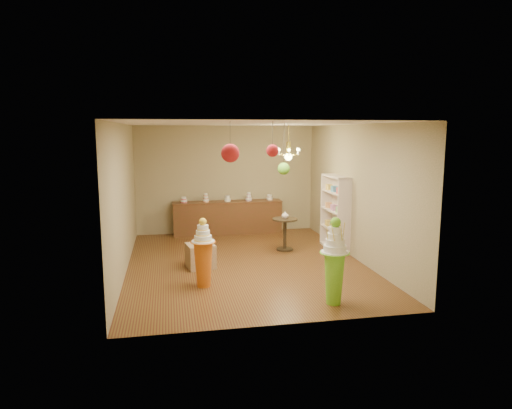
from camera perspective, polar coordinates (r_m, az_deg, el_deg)
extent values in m
plane|color=#523116|center=(10.01, -1.32, -7.36)|extent=(6.50, 6.50, 0.00)
plane|color=silver|center=(9.60, -1.39, 10.07)|extent=(6.50, 6.50, 0.00)
cube|color=gray|center=(12.89, -3.77, 3.13)|extent=(5.00, 0.04, 3.00)
cube|color=gray|center=(6.56, 3.40, -2.69)|extent=(5.00, 0.04, 3.00)
cube|color=gray|center=(9.61, -16.22, 0.73)|extent=(0.04, 6.50, 3.00)
cube|color=gray|center=(10.41, 12.35, 1.51)|extent=(0.04, 6.50, 3.00)
cone|color=#72CA2C|center=(7.75, 9.73, -9.11)|extent=(0.38, 0.38, 0.87)
cylinder|color=white|center=(7.62, 9.82, -5.89)|extent=(0.51, 0.51, 0.03)
cylinder|color=white|center=(7.60, 9.84, -5.41)|extent=(0.41, 0.41, 0.10)
cylinder|color=white|center=(7.58, 9.86, -4.66)|extent=(0.34, 0.34, 0.10)
cylinder|color=white|center=(7.55, 9.88, -3.91)|extent=(0.28, 0.28, 0.10)
cylinder|color=white|center=(7.53, 9.90, -3.15)|extent=(0.23, 0.23, 0.10)
sphere|color=#60AE25|center=(7.51, 9.92, -2.23)|extent=(0.17, 0.17, 0.17)
cone|color=#C55E16|center=(8.52, -6.58, -7.45)|extent=(0.38, 0.38, 0.84)
cylinder|color=white|center=(8.41, -6.64, -4.60)|extent=(0.45, 0.45, 0.03)
cylinder|color=white|center=(8.39, -6.65, -4.18)|extent=(0.34, 0.34, 0.10)
cylinder|color=white|center=(8.37, -6.66, -3.54)|extent=(0.27, 0.27, 0.10)
cylinder|color=white|center=(8.35, -6.67, -2.89)|extent=(0.22, 0.22, 0.10)
sphere|color=gold|center=(8.33, -6.68, -2.16)|extent=(0.14, 0.14, 0.14)
cube|color=#8C6E4C|center=(9.73, -6.96, -6.39)|extent=(0.64, 0.64, 0.50)
cube|color=#53301A|center=(12.77, -3.57, -1.69)|extent=(3.00, 0.50, 0.90)
cube|color=#53301A|center=(12.69, -3.59, 0.33)|extent=(3.04, 0.54, 0.03)
cylinder|color=white|center=(12.58, -9.02, 0.60)|extent=(0.18, 0.18, 0.16)
cylinder|color=white|center=(12.61, -6.30, 0.86)|extent=(0.18, 0.18, 0.24)
cylinder|color=white|center=(12.68, -3.59, 0.75)|extent=(0.18, 0.18, 0.16)
cylinder|color=white|center=(12.76, -0.92, 1.01)|extent=(0.18, 0.18, 0.24)
cylinder|color=white|center=(12.88, 1.71, 0.90)|extent=(0.18, 0.18, 0.16)
cube|color=beige|center=(11.22, 10.55, -1.00)|extent=(0.04, 1.20, 1.80)
cube|color=beige|center=(11.24, 9.73, -3.03)|extent=(0.30, 1.14, 0.03)
cube|color=beige|center=(11.15, 9.79, -0.77)|extent=(0.30, 1.14, 0.03)
cube|color=beige|center=(11.09, 9.85, 1.52)|extent=(0.30, 1.14, 0.03)
cylinder|color=black|center=(11.12, 3.61, -5.59)|extent=(0.52, 0.52, 0.04)
cylinder|color=black|center=(11.04, 3.62, -3.78)|extent=(0.10, 0.10, 0.76)
cylinder|color=black|center=(10.96, 3.64, -1.85)|extent=(0.78, 0.78, 0.04)
imported|color=beige|center=(10.94, 3.65, -1.30)|extent=(0.22, 0.22, 0.17)
cylinder|color=#403B2E|center=(7.07, -3.25, 8.41)|extent=(0.01, 0.01, 0.49)
sphere|color=#A91A20|center=(7.08, -3.23, 6.42)|extent=(0.29, 0.29, 0.29)
cylinder|color=#403B2E|center=(8.49, 3.51, 7.33)|extent=(0.01, 0.01, 0.84)
sphere|color=#60AE25|center=(8.51, 3.48, 4.49)|extent=(0.23, 0.23, 0.23)
cylinder|color=#403B2E|center=(7.24, 2.09, 8.56)|extent=(0.01, 0.01, 0.46)
sphere|color=#A91A20|center=(7.24, 2.08, 6.74)|extent=(0.20, 0.20, 0.20)
cylinder|color=gold|center=(10.82, 4.09, 8.62)|extent=(0.02, 0.02, 0.50)
cylinder|color=gold|center=(10.82, 4.08, 7.03)|extent=(0.10, 0.10, 0.30)
sphere|color=#E9DF80|center=(10.83, 4.06, 5.97)|extent=(0.18, 0.18, 0.18)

